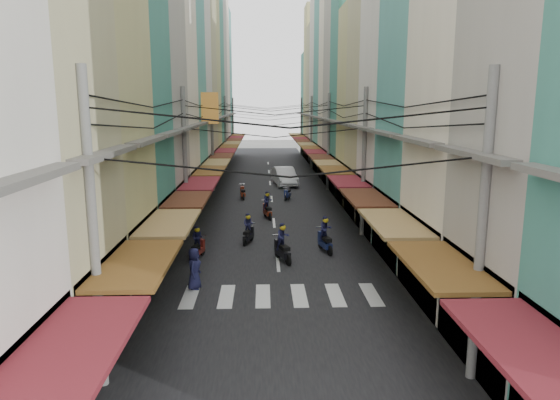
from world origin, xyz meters
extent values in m
plane|color=slate|center=(0.00, 0.00, 0.00)|extent=(160.00, 160.00, 0.00)
cube|color=black|center=(0.00, 20.00, 0.01)|extent=(10.00, 80.00, 0.02)
cube|color=slate|center=(-6.50, 20.00, 0.03)|extent=(3.00, 80.00, 0.06)
cube|color=slate|center=(6.50, 20.00, 0.03)|extent=(3.00, 80.00, 0.06)
cube|color=silver|center=(-3.50, -6.00, 0.03)|extent=(0.55, 2.40, 0.01)
cube|color=silver|center=(-2.10, -6.00, 0.03)|extent=(0.55, 2.40, 0.01)
cube|color=silver|center=(-0.70, -6.00, 0.03)|extent=(0.55, 2.40, 0.01)
cube|color=silver|center=(0.70, -6.00, 0.03)|extent=(0.55, 2.40, 0.01)
cube|color=silver|center=(2.10, -6.00, 0.03)|extent=(0.55, 2.40, 0.01)
cube|color=silver|center=(3.50, -6.00, 0.03)|extent=(0.55, 2.40, 0.01)
cube|color=maroon|center=(-4.10, -15.67, 3.00)|extent=(1.80, 4.29, 0.12)
cube|color=#595651|center=(-4.75, -15.67, 6.00)|extent=(0.50, 4.20, 0.15)
cube|color=black|center=(-5.60, -10.98, 1.60)|extent=(1.20, 4.53, 3.20)
cube|color=brown|center=(-4.10, -10.98, 3.00)|extent=(1.80, 4.34, 0.12)
cube|color=#595651|center=(-4.75, -10.98, 6.00)|extent=(0.50, 4.24, 0.15)
cube|color=tan|center=(-8.00, -6.27, 7.90)|extent=(6.00, 4.70, 15.81)
cube|color=black|center=(-5.60, -6.27, 1.60)|extent=(1.20, 4.52, 3.20)
cube|color=olive|center=(-4.10, -6.27, 3.00)|extent=(1.80, 4.33, 0.12)
cube|color=#595651|center=(-4.75, -6.27, 6.00)|extent=(0.50, 4.23, 0.15)
cube|color=#3B8172|center=(-8.00, -1.76, 9.62)|extent=(6.00, 4.30, 19.25)
cube|color=black|center=(-5.60, -1.76, 1.60)|extent=(1.20, 4.13, 3.20)
cube|color=#532917|center=(-4.10, -1.76, 3.00)|extent=(1.80, 3.96, 0.12)
cube|color=#595651|center=(-4.75, -1.76, 6.00)|extent=(0.50, 3.87, 0.15)
cube|color=#A09A92|center=(-8.00, 2.96, 10.47)|extent=(6.00, 5.14, 20.93)
cube|color=black|center=(-5.60, 2.96, 1.60)|extent=(1.20, 4.94, 3.20)
cube|color=maroon|center=(-4.10, 2.96, 3.00)|extent=(1.80, 4.73, 0.12)
cube|color=#595651|center=(-4.75, 2.96, 6.00)|extent=(0.50, 4.63, 0.15)
cube|color=#EEE1CA|center=(-8.00, 8.00, 8.72)|extent=(6.00, 4.95, 17.43)
cube|color=black|center=(-5.60, 8.00, 1.60)|extent=(1.20, 4.75, 3.20)
cube|color=brown|center=(-4.10, 8.00, 3.00)|extent=(1.80, 4.56, 0.12)
cube|color=#595651|center=(-4.75, 8.00, 6.00)|extent=(0.50, 4.46, 0.15)
cube|color=#529F98|center=(-8.00, 12.98, 8.16)|extent=(6.00, 4.99, 16.32)
cube|color=black|center=(-5.60, 12.98, 1.60)|extent=(1.20, 4.80, 3.20)
cube|color=olive|center=(-4.10, 12.98, 3.00)|extent=(1.80, 4.60, 0.12)
cube|color=#595651|center=(-4.75, 12.98, 6.00)|extent=(0.50, 4.50, 0.15)
cube|color=silver|center=(-8.00, 17.80, 11.44)|extent=(6.00, 4.65, 22.87)
cube|color=black|center=(-5.60, 17.80, 1.60)|extent=(1.20, 4.46, 3.20)
cube|color=#532917|center=(-4.10, 17.80, 3.00)|extent=(1.80, 4.27, 0.12)
cube|color=#595651|center=(-4.75, 17.80, 6.00)|extent=(0.50, 4.18, 0.15)
cube|color=tan|center=(-8.00, 22.57, 10.29)|extent=(6.00, 4.89, 20.58)
cube|color=black|center=(-5.60, 22.57, 1.60)|extent=(1.20, 4.70, 3.20)
cube|color=maroon|center=(-4.10, 22.57, 3.00)|extent=(1.80, 4.50, 0.12)
cube|color=#595651|center=(-4.75, 22.57, 6.00)|extent=(0.50, 4.40, 0.15)
cube|color=tan|center=(-8.00, 27.27, 9.22)|extent=(6.00, 4.52, 18.44)
cube|color=black|center=(-5.60, 27.27, 1.60)|extent=(1.20, 4.34, 3.20)
cube|color=brown|center=(-4.10, 27.27, 3.00)|extent=(1.80, 4.16, 0.12)
cube|color=#595651|center=(-4.75, 27.27, 6.00)|extent=(0.50, 4.07, 0.15)
cube|color=#3B8172|center=(-8.00, 32.13, 10.31)|extent=(6.00, 5.20, 20.63)
cube|color=black|center=(-5.60, 32.13, 1.60)|extent=(1.20, 4.99, 3.20)
cube|color=olive|center=(-4.10, 32.13, 3.00)|extent=(1.80, 4.78, 0.12)
cube|color=#595651|center=(-4.75, 32.13, 6.00)|extent=(0.50, 4.68, 0.15)
cube|color=#A09A92|center=(-8.00, 37.20, 11.85)|extent=(6.00, 4.94, 23.70)
cube|color=black|center=(-5.60, 37.20, 1.60)|extent=(1.20, 4.74, 3.20)
cube|color=#532917|center=(-4.10, 37.20, 3.00)|extent=(1.80, 4.55, 0.12)
cube|color=#595651|center=(-4.75, 37.20, 6.00)|extent=(0.50, 4.45, 0.15)
cube|color=#EEE1CA|center=(-8.00, 42.14, 10.56)|extent=(6.00, 4.96, 21.12)
cube|color=black|center=(-5.60, 42.14, 1.60)|extent=(1.20, 4.76, 3.20)
cube|color=maroon|center=(-4.10, 42.14, 3.00)|extent=(1.80, 4.56, 0.12)
cube|color=#595651|center=(-4.75, 42.14, 6.00)|extent=(0.50, 4.46, 0.15)
cube|color=#529F98|center=(-8.00, 47.14, 9.95)|extent=(6.00, 5.04, 19.90)
cube|color=black|center=(-5.60, 47.14, 1.60)|extent=(1.20, 4.84, 3.20)
cube|color=brown|center=(-4.10, 47.14, 3.00)|extent=(1.80, 4.64, 0.12)
cube|color=#595651|center=(-4.75, 47.14, 6.00)|extent=(0.50, 4.54, 0.15)
cube|color=#523512|center=(-4.40, 12.00, 7.00)|extent=(1.20, 0.40, 2.20)
cube|color=maroon|center=(4.10, -15.88, 3.00)|extent=(1.80, 3.90, 0.12)
cube|color=black|center=(5.60, -11.40, 1.60)|extent=(1.20, 4.54, 3.20)
cube|color=brown|center=(4.10, -11.40, 3.00)|extent=(1.80, 4.35, 0.12)
cube|color=#595651|center=(4.75, -11.40, 6.00)|extent=(0.50, 4.25, 0.15)
cube|color=black|center=(5.60, -6.55, 1.60)|extent=(1.20, 4.78, 3.20)
cube|color=olive|center=(4.10, -6.55, 3.00)|extent=(1.80, 4.58, 0.12)
cube|color=#595651|center=(4.75, -6.55, 6.00)|extent=(0.50, 4.48, 0.15)
cube|color=#529F98|center=(8.00, -1.55, 7.54)|extent=(6.00, 5.03, 15.08)
cube|color=black|center=(5.60, -1.55, 1.60)|extent=(1.20, 4.83, 3.20)
cube|color=#532917|center=(4.10, -1.55, 3.00)|extent=(1.80, 4.63, 0.12)
cube|color=#595651|center=(4.75, -1.55, 6.00)|extent=(0.50, 4.53, 0.15)
cube|color=silver|center=(8.00, 3.36, 10.83)|extent=(6.00, 4.79, 21.66)
cube|color=black|center=(5.60, 3.36, 1.60)|extent=(1.20, 4.60, 3.20)
cube|color=maroon|center=(4.10, 3.36, 3.00)|extent=(1.80, 4.41, 0.12)
cube|color=#595651|center=(4.75, 3.36, 6.00)|extent=(0.50, 4.31, 0.15)
cube|color=tan|center=(8.00, 8.02, 10.37)|extent=(6.00, 4.52, 20.74)
cube|color=black|center=(5.60, 8.02, 1.60)|extent=(1.20, 4.34, 3.20)
cube|color=brown|center=(4.10, 8.02, 3.00)|extent=(1.80, 4.16, 0.12)
cube|color=#595651|center=(4.75, 8.02, 6.00)|extent=(0.50, 4.07, 0.15)
cube|color=tan|center=(8.00, 12.34, 7.06)|extent=(6.00, 4.12, 14.13)
cube|color=black|center=(5.60, 12.34, 1.60)|extent=(1.20, 3.96, 3.20)
cube|color=olive|center=(4.10, 12.34, 3.00)|extent=(1.80, 3.79, 0.12)
cube|color=#595651|center=(4.75, 12.34, 6.00)|extent=(0.50, 3.71, 0.15)
cube|color=#3B8172|center=(8.00, 16.61, 8.84)|extent=(6.00, 4.40, 17.68)
cube|color=black|center=(5.60, 16.61, 1.60)|extent=(1.20, 4.23, 3.20)
cube|color=#532917|center=(4.10, 16.61, 3.00)|extent=(1.80, 4.05, 0.12)
cube|color=#595651|center=(4.75, 16.61, 6.00)|extent=(0.50, 3.96, 0.15)
cube|color=#A09A92|center=(8.00, 21.13, 11.30)|extent=(6.00, 4.64, 22.59)
cube|color=black|center=(5.60, 21.13, 1.60)|extent=(1.20, 4.45, 3.20)
cube|color=maroon|center=(4.10, 21.13, 3.00)|extent=(1.80, 4.26, 0.12)
cube|color=#595651|center=(4.75, 21.13, 6.00)|extent=(0.50, 4.17, 0.15)
cube|color=#EEE1CA|center=(8.00, 25.45, 10.63)|extent=(6.00, 4.00, 21.25)
cube|color=black|center=(5.60, 25.45, 1.60)|extent=(1.20, 3.84, 3.20)
cube|color=brown|center=(4.10, 25.45, 3.00)|extent=(1.80, 3.68, 0.12)
cube|color=#595651|center=(4.75, 25.45, 6.00)|extent=(0.50, 3.60, 0.15)
cube|color=#529F98|center=(8.00, 29.95, 11.16)|extent=(6.00, 5.01, 22.33)
cube|color=black|center=(5.60, 29.95, 1.60)|extent=(1.20, 4.81, 3.20)
cube|color=olive|center=(4.10, 29.95, 3.00)|extent=(1.80, 4.61, 0.12)
cube|color=#595651|center=(4.75, 29.95, 6.00)|extent=(0.50, 4.51, 0.15)
cube|color=silver|center=(8.00, 34.96, 9.86)|extent=(6.00, 5.00, 19.71)
cube|color=black|center=(5.60, 34.96, 1.60)|extent=(1.20, 4.80, 3.20)
cube|color=#532917|center=(4.10, 34.96, 3.00)|extent=(1.80, 4.60, 0.12)
cube|color=#595651|center=(4.75, 34.96, 6.00)|extent=(0.50, 4.50, 0.15)
cube|color=tan|center=(8.00, 39.61, 8.43)|extent=(6.00, 4.32, 16.86)
cube|color=black|center=(5.60, 39.61, 1.60)|extent=(1.20, 4.15, 3.20)
cube|color=maroon|center=(4.10, 39.61, 3.00)|extent=(1.80, 3.97, 0.12)
cube|color=#595651|center=(4.75, 39.61, 6.00)|extent=(0.50, 3.89, 0.15)
cube|color=tan|center=(8.00, 43.94, 9.98)|extent=(6.00, 4.33, 19.96)
cube|color=black|center=(5.60, 43.94, 1.60)|extent=(1.20, 4.16, 3.20)
cube|color=brown|center=(4.10, 43.94, 3.00)|extent=(1.80, 3.99, 0.12)
cube|color=#595651|center=(4.75, 43.94, 6.00)|extent=(0.50, 3.90, 0.15)
cube|color=#3B8172|center=(8.00, 48.54, 7.17)|extent=(6.00, 4.88, 14.34)
cube|color=black|center=(5.60, 48.54, 1.60)|extent=(1.20, 4.68, 3.20)
cube|color=olive|center=(4.10, 48.54, 3.00)|extent=(1.80, 4.49, 0.12)
cube|color=#595651|center=(4.75, 48.54, 6.00)|extent=(0.50, 4.39, 0.15)
cylinder|color=slate|center=(-4.90, -12.00, 4.10)|extent=(0.26, 0.26, 8.20)
cylinder|color=slate|center=(4.90, -12.00, 4.10)|extent=(0.26, 0.26, 8.20)
cylinder|color=slate|center=(-4.90, 3.00, 4.10)|extent=(0.26, 0.26, 8.20)
cylinder|color=slate|center=(4.90, 3.00, 4.10)|extent=(0.26, 0.26, 8.20)
cylinder|color=slate|center=(-4.90, 18.00, 4.10)|extent=(0.26, 0.26, 8.20)
cylinder|color=slate|center=(4.90, 18.00, 4.10)|extent=(0.26, 0.26, 8.20)
cylinder|color=slate|center=(-4.90, 33.00, 4.10)|extent=(0.26, 0.26, 8.20)
cylinder|color=slate|center=(4.90, 33.00, 4.10)|extent=(0.26, 0.26, 8.20)
cylinder|color=slate|center=(-4.90, 48.00, 4.10)|extent=(0.26, 0.26, 8.20)
cylinder|color=slate|center=(4.90, 48.00, 4.10)|extent=(0.26, 0.26, 8.20)
imported|color=white|center=(1.30, 20.87, 0.00)|extent=(5.99, 3.03, 2.02)
imported|color=black|center=(6.73, -2.56, 0.00)|extent=(1.78, 0.70, 1.22)
cylinder|color=black|center=(-1.46, 2.04, 0.23)|extent=(0.09, 0.46, 0.46)
cylinder|color=black|center=(-1.46, 0.88, 0.23)|extent=(0.09, 0.46, 0.46)
cube|color=black|center=(-1.46, 1.46, 0.37)|extent=(0.30, 1.03, 0.25)
cube|color=black|center=(-1.46, 1.24, 0.64)|extent=(0.29, 0.49, 0.16)
cube|color=black|center=(-1.46, 1.95, 0.58)|extent=(0.27, 0.25, 0.49)
imported|color=#20214C|center=(-1.46, 1.46, 0.49)|extent=(0.47, 0.33, 1.18)
sphere|color=yellow|center=(-1.46, 1.46, 1.38)|extent=(0.25, 0.25, 0.25)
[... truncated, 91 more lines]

